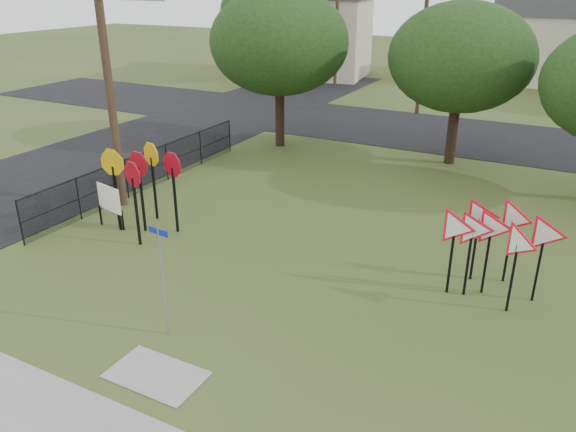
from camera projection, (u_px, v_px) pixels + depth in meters
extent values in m
plane|color=#35481B|center=(221.00, 318.00, 13.56)|extent=(140.00, 140.00, 0.00)
cube|color=gray|center=(91.00, 432.00, 10.14)|extent=(30.00, 1.60, 0.02)
cube|color=black|center=(130.00, 149.00, 26.84)|extent=(8.00, 50.00, 0.02)
cube|color=black|center=(433.00, 132.00, 29.84)|extent=(60.00, 8.00, 0.02)
cube|color=gray|center=(156.00, 375.00, 11.61)|extent=(2.00, 1.20, 0.02)
cylinder|color=#96999E|center=(163.00, 283.00, 12.43)|extent=(0.05, 0.05, 2.67)
cube|color=#0D2597|center=(158.00, 232.00, 11.93)|extent=(0.55, 0.08, 0.14)
cube|color=black|center=(142.00, 200.00, 17.82)|extent=(0.06, 0.06, 2.16)
cube|color=black|center=(175.00, 200.00, 17.76)|extent=(0.06, 0.06, 2.16)
cube|color=black|center=(137.00, 212.00, 16.89)|extent=(0.06, 0.06, 2.16)
cube|color=black|center=(117.00, 199.00, 17.88)|extent=(0.06, 0.06, 2.16)
cube|color=black|center=(154.00, 189.00, 18.75)|extent=(0.06, 0.06, 2.16)
cube|color=black|center=(116.00, 196.00, 18.09)|extent=(0.06, 0.06, 2.16)
cube|color=black|center=(451.00, 261.00, 14.33)|extent=(0.06, 0.06, 1.82)
cube|color=black|center=(486.00, 262.00, 14.31)|extent=(0.06, 0.06, 1.82)
cube|color=black|center=(512.00, 278.00, 13.51)|extent=(0.06, 0.06, 1.82)
cube|color=black|center=(474.00, 249.00, 14.98)|extent=(0.06, 0.06, 1.82)
cube|color=black|center=(508.00, 251.00, 14.88)|extent=(0.06, 0.06, 1.82)
cube|color=black|center=(538.00, 269.00, 13.96)|extent=(0.06, 0.06, 1.82)
cube|color=black|center=(468.00, 263.00, 14.22)|extent=(0.06, 0.06, 1.82)
cube|color=black|center=(101.00, 215.00, 18.57)|extent=(0.05, 0.05, 0.68)
cube|color=black|center=(123.00, 220.00, 18.16)|extent=(0.05, 0.05, 0.68)
cube|color=white|center=(109.00, 198.00, 18.10)|extent=(1.14, 0.28, 0.87)
cylinder|color=#493221|center=(106.00, 63.00, 18.40)|extent=(0.28, 0.28, 10.00)
cylinder|color=#493221|center=(424.00, 36.00, 32.19)|extent=(0.24, 0.24, 9.00)
cylinder|color=#493221|center=(337.00, 24.00, 40.51)|extent=(0.24, 0.24, 9.00)
cylinder|color=black|center=(20.00, 223.00, 16.94)|extent=(0.05, 0.05, 1.50)
cylinder|color=black|center=(79.00, 199.00, 18.81)|extent=(0.05, 0.05, 1.50)
cylinder|color=black|center=(127.00, 179.00, 20.68)|extent=(0.05, 0.05, 1.50)
cylinder|color=black|center=(167.00, 162.00, 22.55)|extent=(0.05, 0.05, 1.50)
cylinder|color=black|center=(201.00, 148.00, 24.42)|extent=(0.05, 0.05, 1.50)
cylinder|color=black|center=(230.00, 136.00, 26.30)|extent=(0.05, 0.05, 1.50)
cube|color=black|center=(146.00, 152.00, 21.34)|extent=(0.03, 11.50, 0.03)
cube|color=black|center=(148.00, 170.00, 21.62)|extent=(0.03, 11.50, 0.03)
cube|color=black|center=(148.00, 170.00, 21.62)|extent=(0.01, 11.50, 1.50)
cube|color=beige|center=(310.00, 38.00, 46.06)|extent=(10.08, 8.46, 6.00)
cube|color=beige|center=(553.00, 49.00, 43.43)|extent=(8.00, 8.00, 5.00)
cube|color=#48484D|center=(561.00, 6.00, 42.21)|extent=(8.40, 8.40, 1.20)
cylinder|color=black|center=(280.00, 119.00, 27.02)|extent=(0.44, 0.44, 2.62)
ellipsoid|color=#193313|center=(279.00, 42.00, 25.62)|extent=(6.40, 6.40, 4.80)
cylinder|color=black|center=(452.00, 136.00, 24.44)|extent=(0.44, 0.44, 2.45)
ellipsoid|color=#193313|center=(461.00, 57.00, 23.13)|extent=(6.00, 6.00, 4.50)
cylinder|color=black|center=(265.00, 62.00, 44.29)|extent=(0.44, 0.44, 2.80)
ellipsoid|color=#193313|center=(265.00, 12.00, 42.81)|extent=(6.80, 6.80, 5.10)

